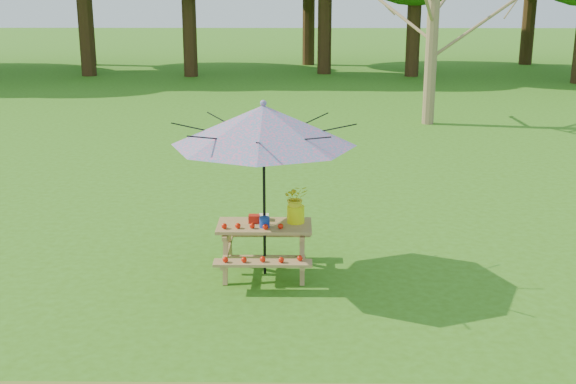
{
  "coord_description": "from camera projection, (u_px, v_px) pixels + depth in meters",
  "views": [
    {
      "loc": [
        -0.6,
        -8.21,
        3.57
      ],
      "look_at": [
        -0.69,
        0.5,
        1.1
      ],
      "focal_mm": 45.0,
      "sensor_mm": 36.0,
      "label": 1
    }
  ],
  "objects": [
    {
      "name": "ground",
      "position": [
        344.0,
        289.0,
        8.86
      ],
      "size": [
        120.0,
        120.0,
        0.0
      ],
      "primitive_type": "plane",
      "color": "#396C14",
      "rests_on": "ground"
    },
    {
      "name": "picnic_table",
      "position": [
        265.0,
        250.0,
        9.26
      ],
      "size": [
        1.2,
        1.32,
        0.67
      ],
      "color": "#A6854B",
      "rests_on": "ground"
    },
    {
      "name": "patio_umbrella",
      "position": [
        264.0,
        125.0,
        8.82
      ],
      "size": [
        2.35,
        2.35,
        2.26
      ],
      "color": "black",
      "rests_on": "ground"
    },
    {
      "name": "produce_bins",
      "position": [
        261.0,
        220.0,
        9.18
      ],
      "size": [
        0.28,
        0.43,
        0.13
      ],
      "color": "red",
      "rests_on": "picnic_table"
    },
    {
      "name": "tomatoes_row",
      "position": [
        252.0,
        226.0,
        8.99
      ],
      "size": [
        0.77,
        0.13,
        0.07
      ],
      "primitive_type": null,
      "color": "red",
      "rests_on": "picnic_table"
    },
    {
      "name": "flower_bucket",
      "position": [
        296.0,
        203.0,
        9.18
      ],
      "size": [
        0.35,
        0.32,
        0.5
      ],
      "color": "#FFFD0D",
      "rests_on": "picnic_table"
    }
  ]
}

